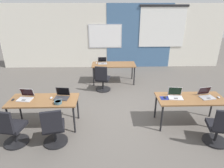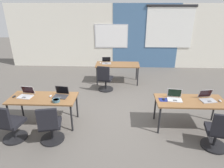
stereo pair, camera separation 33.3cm
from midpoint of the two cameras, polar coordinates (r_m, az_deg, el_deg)
ground_plane at (r=5.49m, az=-0.51°, el=-8.19°), size 24.00×24.00×0.00m
back_wall_assembly at (r=9.00m, az=-0.70°, el=13.83°), size 10.00×0.27×2.80m
desk_near_left at (r=4.93m, az=-21.27°, el=-4.95°), size 1.60×0.70×0.72m
desk_near_right at (r=4.98m, az=20.22°, el=-4.49°), size 1.60×0.70×0.72m
desk_far_center at (r=7.23m, az=-0.83°, el=5.42°), size 1.60×0.70×0.72m
laptop_near_left_inner at (r=4.83m, az=-16.41°, el=-3.37°), size 0.36×0.32×0.23m
mouse_near_left_inner at (r=4.89m, az=-19.29°, el=-3.88°), size 0.06×0.10×0.03m
chair_near_left_inner at (r=4.38m, az=-18.84°, el=-12.63°), size 0.52×0.57×0.92m
laptop_far_left at (r=7.30m, az=-4.15°, el=6.43°), size 0.35×0.33×0.23m
mouse_far_left at (r=7.30m, az=-5.92°, el=6.11°), size 0.09×0.11×0.03m
chair_far_left at (r=6.60m, az=-4.26°, el=1.01°), size 0.52×0.57×0.92m
laptop_near_left_end at (r=5.09m, az=-25.76°, el=-3.46°), size 0.36×0.33×0.23m
mouse_near_left_end at (r=5.17m, az=-28.74°, el=-4.07°), size 0.08×0.11×0.03m
chair_near_left_end at (r=4.72m, az=-29.28°, el=-11.80°), size 0.52×0.57×0.92m
laptop_near_right_end at (r=5.12m, az=24.26°, el=-3.02°), size 0.38×0.35×0.23m
mouse_near_right_end at (r=5.22m, az=27.23°, el=-3.52°), size 0.06×0.10×0.03m
chair_near_right_end at (r=4.66m, az=27.13°, el=-11.81°), size 0.52×0.57×0.92m
laptop_near_right_inner at (r=4.85m, az=16.23°, el=-3.24°), size 0.36×0.30×0.24m
mousepad_near_right_inner at (r=4.76m, az=13.36°, el=-4.08°), size 0.22×0.19×0.00m
mouse_near_right_inner at (r=4.76m, az=13.38°, el=-3.88°), size 0.06×0.10×0.03m
snack_bowl at (r=4.60m, az=-17.61°, el=-5.13°), size 0.18×0.18×0.06m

